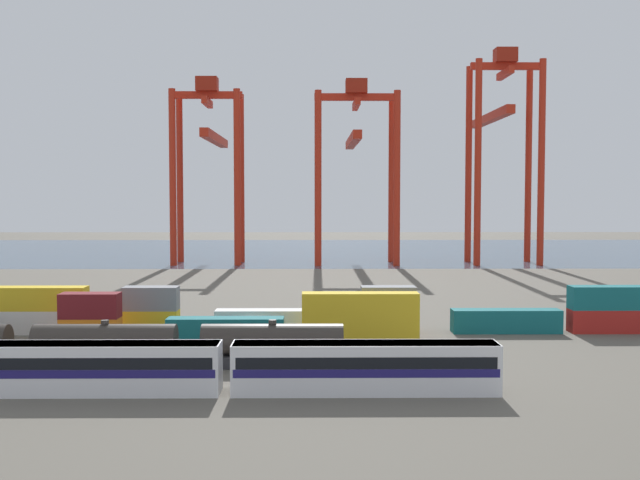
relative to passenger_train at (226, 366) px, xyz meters
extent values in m
plane|color=#5B564C|center=(0.36, 63.05, -2.14)|extent=(420.00, 420.00, 0.00)
cube|color=#384C60|center=(0.36, 157.38, -2.14)|extent=(400.00, 110.00, 0.01)
cube|color=silver|center=(-10.71, 0.00, -0.19)|extent=(20.52, 3.10, 3.90)
cube|color=navy|center=(-10.71, 0.00, -0.29)|extent=(20.11, 3.14, 0.64)
cube|color=black|center=(-10.71, 0.00, 0.49)|extent=(19.70, 3.13, 0.90)
cube|color=slate|center=(-10.71, 0.00, 1.58)|extent=(20.31, 2.85, 0.36)
cube|color=silver|center=(10.71, 0.00, -0.19)|extent=(20.52, 3.10, 3.90)
cube|color=navy|center=(10.71, 0.00, -0.29)|extent=(20.11, 3.14, 0.64)
cube|color=black|center=(10.71, 0.00, 0.49)|extent=(19.70, 3.13, 0.90)
cube|color=slate|center=(10.71, 0.00, 1.58)|extent=(20.31, 2.85, 0.36)
cube|color=#232326|center=(-11.77, 9.17, -1.59)|extent=(12.57, 2.50, 1.10)
cylinder|color=#2D2823|center=(-11.77, 9.17, 0.33)|extent=(12.57, 2.75, 2.75)
cylinder|color=#2D2823|center=(-11.77, 9.17, 1.88)|extent=(0.70, 0.70, 0.36)
cube|color=#232326|center=(3.09, 9.17, -1.59)|extent=(12.57, 2.50, 1.10)
cylinder|color=#2D2823|center=(3.09, 9.17, 0.33)|extent=(12.57, 2.75, 2.75)
cylinder|color=#2D2823|center=(3.09, 9.17, 1.88)|extent=(0.70, 0.70, 0.36)
cube|color=orange|center=(-16.39, 20.58, -0.84)|extent=(6.04, 2.44, 2.60)
cube|color=maroon|center=(-16.39, 20.58, 1.76)|extent=(6.04, 2.44, 2.60)
cube|color=#146066|center=(-2.40, 20.58, -0.84)|extent=(12.10, 2.44, 2.60)
cube|color=gold|center=(11.60, 20.58, -0.84)|extent=(12.10, 2.44, 2.60)
cube|color=gold|center=(11.60, 20.58, 1.76)|extent=(12.10, 2.44, 2.60)
cube|color=silver|center=(-24.46, 26.16, -0.84)|extent=(12.10, 2.44, 2.60)
cube|color=gold|center=(-24.46, 26.16, 1.76)|extent=(12.10, 2.44, 2.60)
cube|color=gold|center=(-11.28, 26.16, -0.84)|extent=(6.04, 2.44, 2.60)
cube|color=slate|center=(-11.28, 26.16, 1.76)|extent=(6.04, 2.44, 2.60)
cube|color=silver|center=(1.90, 26.16, -0.84)|extent=(12.10, 2.44, 2.60)
cube|color=orange|center=(15.08, 26.16, -0.84)|extent=(6.04, 2.44, 2.60)
cube|color=slate|center=(15.08, 26.16, 1.76)|extent=(6.04, 2.44, 2.60)
cube|color=#146066|center=(28.25, 26.16, -0.84)|extent=(12.10, 2.44, 2.60)
cube|color=#AD211C|center=(41.43, 26.16, -0.84)|extent=(12.10, 2.44, 2.60)
cube|color=#146066|center=(41.43, 26.16, 1.76)|extent=(12.10, 2.44, 2.60)
cylinder|color=red|center=(-24.18, 110.93, 17.31)|extent=(1.50, 1.50, 38.91)
cylinder|color=red|center=(-9.95, 110.93, 17.31)|extent=(1.50, 1.50, 38.91)
cylinder|color=red|center=(-24.18, 120.06, 17.31)|extent=(1.50, 1.50, 38.91)
cylinder|color=red|center=(-9.95, 120.06, 17.31)|extent=(1.50, 1.50, 38.91)
cube|color=red|center=(-17.06, 115.49, 35.97)|extent=(15.83, 1.20, 1.60)
cube|color=red|center=(-17.06, 115.49, 34.37)|extent=(1.20, 10.73, 1.60)
cube|color=red|center=(-17.06, 128.98, 27.21)|extent=(2.00, 38.54, 2.00)
cube|color=maroon|center=(-17.06, 115.49, 38.37)|extent=(4.80, 4.00, 3.20)
cylinder|color=red|center=(7.90, 109.93, 17.11)|extent=(1.50, 1.50, 38.50)
cylinder|color=red|center=(25.24, 109.93, 17.11)|extent=(1.50, 1.50, 38.50)
cylinder|color=red|center=(7.90, 121.06, 17.11)|extent=(1.50, 1.50, 38.50)
cylinder|color=red|center=(25.24, 121.06, 17.11)|extent=(1.50, 1.50, 38.50)
cube|color=red|center=(16.57, 115.49, 35.56)|extent=(18.94, 1.20, 1.60)
cube|color=red|center=(16.57, 115.49, 33.96)|extent=(1.20, 12.74, 1.60)
cube|color=red|center=(16.57, 128.72, 26.79)|extent=(2.00, 37.78, 2.00)
cube|color=maroon|center=(16.57, 115.49, 37.96)|extent=(4.80, 4.00, 3.20)
cylinder|color=red|center=(43.17, 110.44, 20.58)|extent=(1.50, 1.50, 45.46)
cylinder|color=red|center=(57.23, 110.44, 20.58)|extent=(1.50, 1.50, 45.46)
cylinder|color=red|center=(43.17, 120.54, 20.58)|extent=(1.50, 1.50, 45.46)
cylinder|color=red|center=(57.23, 120.54, 20.58)|extent=(1.50, 1.50, 45.46)
cube|color=red|center=(50.20, 115.49, 42.51)|extent=(15.66, 1.20, 1.60)
cube|color=red|center=(50.20, 115.49, 40.91)|extent=(1.20, 11.70, 1.60)
cube|color=red|center=(50.20, 128.44, 32.36)|extent=(2.00, 36.99, 2.00)
cube|color=maroon|center=(50.20, 115.49, 44.91)|extent=(4.80, 4.00, 3.20)
camera|label=1|loc=(6.64, -58.17, 12.93)|focal=42.89mm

